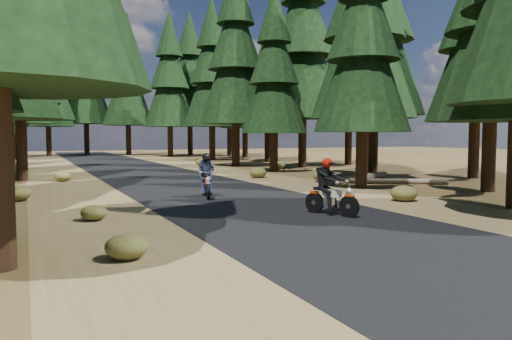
{
  "coord_description": "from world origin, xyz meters",
  "views": [
    {
      "loc": [
        -6.2,
        -11.88,
        2.13
      ],
      "look_at": [
        0.0,
        1.5,
        1.1
      ],
      "focal_mm": 35.0,
      "sensor_mm": 36.0,
      "label": 1
    }
  ],
  "objects": [
    {
      "name": "rider_follow",
      "position": [
        -0.64,
        4.1,
        0.51
      ],
      "size": [
        0.91,
        1.76,
        1.5
      ],
      "rotation": [
        0.0,
        0.0,
        2.89
      ],
      "color": "maroon",
      "rests_on": "road"
    },
    {
      "name": "road",
      "position": [
        0.0,
        5.0,
        0.01
      ],
      "size": [
        6.0,
        100.0,
        0.01
      ],
      "primitive_type": "cube",
      "color": "black",
      "rests_on": "ground"
    },
    {
      "name": "rider_lead",
      "position": [
        1.14,
        -0.8,
        0.51
      ],
      "size": [
        1.11,
        1.77,
        1.52
      ],
      "rotation": [
        0.0,
        0.0,
        3.53
      ],
      "color": "beige",
      "rests_on": "road"
    },
    {
      "name": "shoulder_r",
      "position": [
        4.6,
        5.0,
        0.0
      ],
      "size": [
        3.2,
        100.0,
        0.01
      ],
      "primitive_type": "cube",
      "color": "brown",
      "rests_on": "ground"
    },
    {
      "name": "understory_shrubs",
      "position": [
        1.77,
        7.69,
        0.27
      ],
      "size": [
        15.96,
        32.19,
        0.61
      ],
      "color": "#474C1E",
      "rests_on": "ground"
    },
    {
      "name": "log_near",
      "position": [
        7.71,
        7.02,
        0.16
      ],
      "size": [
        5.16,
        2.5,
        0.32
      ],
      "primitive_type": "cylinder",
      "rotation": [
        0.0,
        1.57,
        0.41
      ],
      "color": "#4C4233",
      "rests_on": "ground"
    },
    {
      "name": "shoulder_l",
      "position": [
        -4.6,
        5.0,
        0.0
      ],
      "size": [
        3.2,
        100.0,
        0.01
      ],
      "primitive_type": "cube",
      "color": "brown",
      "rests_on": "ground"
    },
    {
      "name": "pine_forest",
      "position": [
        -0.02,
        21.05,
        7.89
      ],
      "size": [
        34.59,
        55.08,
        16.32
      ],
      "color": "black",
      "rests_on": "ground"
    },
    {
      "name": "log_far",
      "position": [
        8.56,
        5.15,
        0.12
      ],
      "size": [
        3.71,
        2.35,
        0.24
      ],
      "primitive_type": "cylinder",
      "rotation": [
        0.0,
        1.57,
        -0.54
      ],
      "color": "#4C4233",
      "rests_on": "ground"
    },
    {
      "name": "ground",
      "position": [
        0.0,
        0.0,
        0.0
      ],
      "size": [
        120.0,
        120.0,
        0.0
      ],
      "primitive_type": "plane",
      "color": "#48361A",
      "rests_on": "ground"
    }
  ]
}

